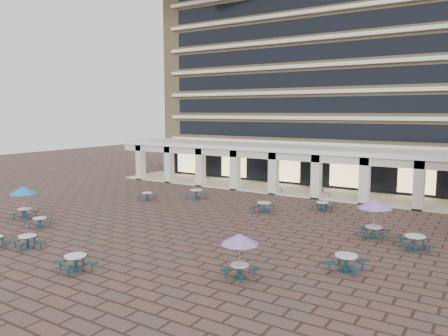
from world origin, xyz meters
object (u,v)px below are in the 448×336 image
at_px(planter_left, 274,188).
at_px(planter_right, 322,193).
at_px(picnic_table_2, 76,262).
at_px(picnic_table_1, 27,241).

height_order(planter_left, planter_right, planter_right).
xyz_separation_m(picnic_table_2, planter_left, (-0.85, 23.90, -0.04)).
height_order(picnic_table_1, picnic_table_2, picnic_table_2).
bearing_deg(picnic_table_2, planter_left, 112.08).
xyz_separation_m(picnic_table_1, picnic_table_2, (5.26, -0.91, 0.03)).
bearing_deg(planter_left, planter_right, 0.00).
distance_m(picnic_table_1, picnic_table_2, 5.34).
relative_size(planter_left, planter_right, 1.00).
height_order(picnic_table_1, planter_right, planter_right).
distance_m(picnic_table_1, planter_right, 24.74).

